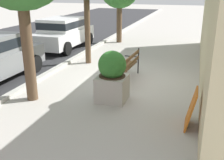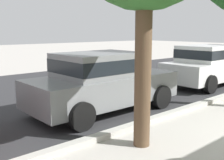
{
  "view_description": "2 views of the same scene",
  "coord_description": "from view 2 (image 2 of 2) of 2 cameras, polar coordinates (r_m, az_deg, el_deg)",
  "views": [
    {
      "loc": [
        -8.43,
        -2.1,
        3.05
      ],
      "look_at": [
        -1.73,
        0.0,
        0.6
      ],
      "focal_mm": 43.19,
      "sensor_mm": 36.0,
      "label": 1
    },
    {
      "loc": [
        -6.03,
        -1.12,
        2.12
      ],
      "look_at": [
        -1.12,
        4.39,
        0.8
      ],
      "focal_mm": 44.56,
      "sensor_mm": 36.0,
      "label": 2
    }
  ],
  "objects": [
    {
      "name": "street_surface",
      "position": [
        10.74,
        -6.59,
        -1.3
      ],
      "size": [
        60.0,
        9.0,
        0.01
      ],
      "primitive_type": "cube",
      "color": "#2D2D30",
      "rests_on": "ground"
    },
    {
      "name": "parked_car_white",
      "position": [
        11.41,
        19.1,
        3.14
      ],
      "size": [
        4.12,
        1.95,
        1.56
      ],
      "color": "silver",
      "rests_on": "ground"
    },
    {
      "name": "curb_stone",
      "position": [
        7.54,
        14.11,
        -6.05
      ],
      "size": [
        60.0,
        0.2,
        0.12
      ],
      "primitive_type": "cube",
      "color": "#B2AFA8",
      "rests_on": "ground"
    },
    {
      "name": "parked_car_grey",
      "position": [
        7.28,
        -1.99,
        -0.0
      ],
      "size": [
        4.12,
        1.95,
        1.56
      ],
      "color": "slate",
      "rests_on": "ground"
    }
  ]
}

